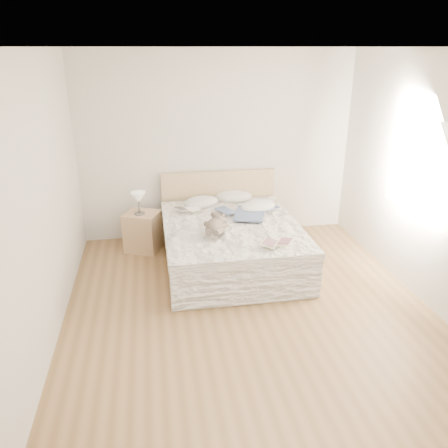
{
  "coord_description": "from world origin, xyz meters",
  "views": [
    {
      "loc": [
        -0.97,
        -4.0,
        2.7
      ],
      "look_at": [
        -0.11,
        1.05,
        0.62
      ],
      "focal_mm": 35.0,
      "sensor_mm": 36.0,
      "label": 1
    }
  ],
  "objects_px": {
    "photo_book": "(187,209)",
    "teddy_bear": "(214,231)",
    "childrens_book": "(277,243)",
    "nightstand": "(143,231)",
    "bed": "(230,241)",
    "table_lamp": "(139,199)"
  },
  "relations": [
    {
      "from": "nightstand",
      "to": "teddy_bear",
      "type": "relative_size",
      "value": 1.5
    },
    {
      "from": "table_lamp",
      "to": "teddy_bear",
      "type": "relative_size",
      "value": 0.85
    },
    {
      "from": "nightstand",
      "to": "childrens_book",
      "type": "relative_size",
      "value": 1.57
    },
    {
      "from": "childrens_book",
      "to": "bed",
      "type": "bearing_deg",
      "value": 148.66
    },
    {
      "from": "bed",
      "to": "childrens_book",
      "type": "xyz_separation_m",
      "value": [
        0.39,
        -0.83,
        0.32
      ]
    },
    {
      "from": "nightstand",
      "to": "teddy_bear",
      "type": "distance_m",
      "value": 1.39
    },
    {
      "from": "table_lamp",
      "to": "teddy_bear",
      "type": "xyz_separation_m",
      "value": [
        0.89,
        -0.99,
        -0.14
      ]
    },
    {
      "from": "photo_book",
      "to": "teddy_bear",
      "type": "relative_size",
      "value": 0.85
    },
    {
      "from": "table_lamp",
      "to": "bed",
      "type": "bearing_deg",
      "value": -25.64
    },
    {
      "from": "nightstand",
      "to": "table_lamp",
      "type": "xyz_separation_m",
      "value": [
        -0.03,
        -0.04,
        0.51
      ]
    },
    {
      "from": "bed",
      "to": "childrens_book",
      "type": "bearing_deg",
      "value": -64.8
    },
    {
      "from": "teddy_bear",
      "to": "photo_book",
      "type": "bearing_deg",
      "value": 123.24
    },
    {
      "from": "nightstand",
      "to": "bed",
      "type": "bearing_deg",
      "value": -27.66
    },
    {
      "from": "nightstand",
      "to": "childrens_book",
      "type": "height_order",
      "value": "childrens_book"
    },
    {
      "from": "table_lamp",
      "to": "photo_book",
      "type": "bearing_deg",
      "value": -9.47
    },
    {
      "from": "bed",
      "to": "table_lamp",
      "type": "relative_size",
      "value": 6.81
    },
    {
      "from": "nightstand",
      "to": "photo_book",
      "type": "distance_m",
      "value": 0.72
    },
    {
      "from": "nightstand",
      "to": "table_lamp",
      "type": "height_order",
      "value": "table_lamp"
    },
    {
      "from": "teddy_bear",
      "to": "nightstand",
      "type": "bearing_deg",
      "value": 147.53
    },
    {
      "from": "table_lamp",
      "to": "teddy_bear",
      "type": "height_order",
      "value": "table_lamp"
    },
    {
      "from": "photo_book",
      "to": "childrens_book",
      "type": "distance_m",
      "value": 1.58
    },
    {
      "from": "table_lamp",
      "to": "childrens_book",
      "type": "distance_m",
      "value": 2.1
    }
  ]
}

